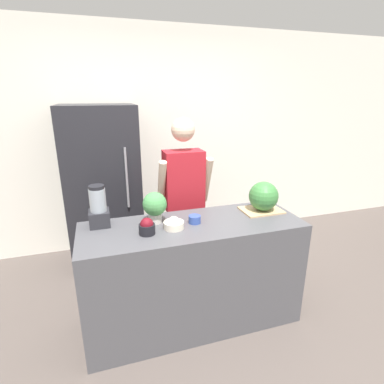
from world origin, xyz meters
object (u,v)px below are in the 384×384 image
object	(u,v)px
refrigerator	(103,187)
bowl_small_blue	(195,219)
bowl_cherries	(147,227)
person	(184,202)
blender	(99,208)
potted_plant	(155,206)
watermelon	(263,196)
bowl_cream	(174,224)

from	to	relation	value
refrigerator	bowl_small_blue	bearing A→B (deg)	-62.46
bowl_cherries	person	bearing A→B (deg)	55.15
bowl_small_blue	blender	xyz separation A→B (m)	(-0.70, 0.17, 0.11)
bowl_cherries	bowl_small_blue	distance (m)	0.39
refrigerator	blender	bearing A→B (deg)	-92.90
refrigerator	potted_plant	world-z (taller)	refrigerator
refrigerator	bowl_small_blue	world-z (taller)	refrigerator
blender	refrigerator	bearing A→B (deg)	87.10
person	blender	world-z (taller)	person
refrigerator	person	distance (m)	0.98
watermelon	potted_plant	bearing A→B (deg)	177.28
person	blender	distance (m)	0.90
potted_plant	bowl_small_blue	bearing A→B (deg)	-18.71
bowl_cream	blender	distance (m)	0.57
person	bowl_cherries	size ratio (longest dim) A/B	13.43
watermelon	bowl_small_blue	xyz separation A→B (m)	(-0.63, -0.05, -0.11)
blender	bowl_cream	bearing A→B (deg)	-22.28
person	blender	xyz separation A→B (m)	(-0.78, -0.41, 0.18)
bowl_cream	potted_plant	size ratio (longest dim) A/B	0.62
person	potted_plant	xyz separation A→B (m)	(-0.37, -0.48, 0.18)
bowl_cherries	potted_plant	world-z (taller)	potted_plant
bowl_small_blue	potted_plant	xyz separation A→B (m)	(-0.29, 0.10, 0.11)
refrigerator	bowl_cream	bearing A→B (deg)	-69.98
bowl_small_blue	blender	size ratio (longest dim) A/B	0.30
refrigerator	bowl_small_blue	size ratio (longest dim) A/B	18.48
refrigerator	watermelon	world-z (taller)	refrigerator
refrigerator	blender	distance (m)	1.08
bowl_cherries	watermelon	bearing A→B (deg)	7.68
bowl_small_blue	potted_plant	bearing A→B (deg)	161.29
bowl_cream	potted_plant	distance (m)	0.21
bowl_cherries	bowl_cream	bearing A→B (deg)	9.65
watermelon	bowl_cream	distance (m)	0.82
bowl_cherries	bowl_cream	size ratio (longest dim) A/B	0.80
bowl_cherries	bowl_small_blue	size ratio (longest dim) A/B	1.30
refrigerator	blender	size ratio (longest dim) A/B	5.47
person	blender	size ratio (longest dim) A/B	5.16
bowl_cherries	blender	distance (m)	0.41
person	potted_plant	size ratio (longest dim) A/B	6.68
refrigerator	bowl_cherries	bearing A→B (deg)	-78.71
person	bowl_small_blue	distance (m)	0.59
person	watermelon	world-z (taller)	person
bowl_cream	watermelon	bearing A→B (deg)	7.17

